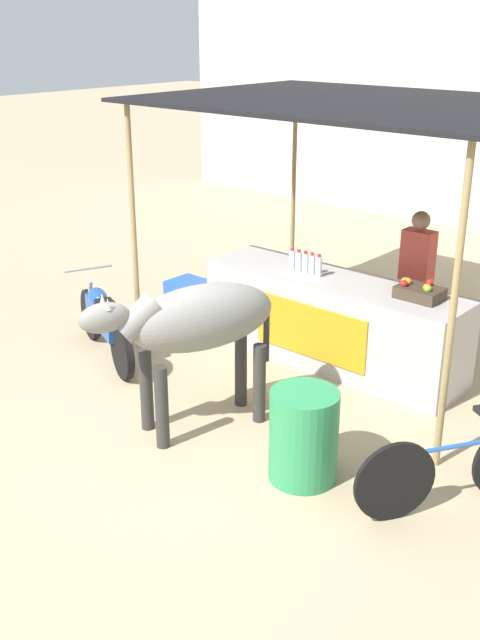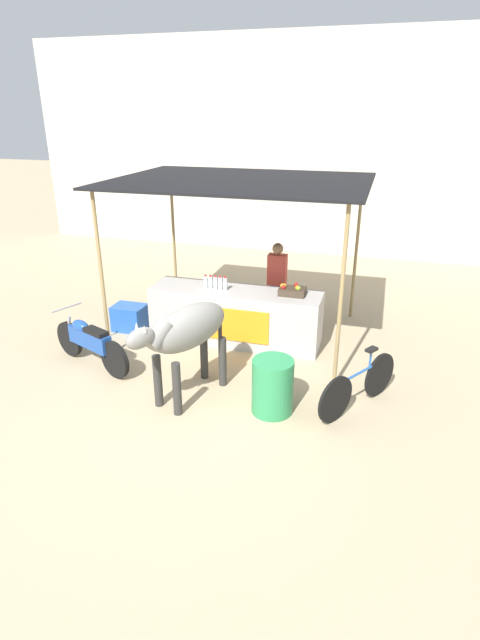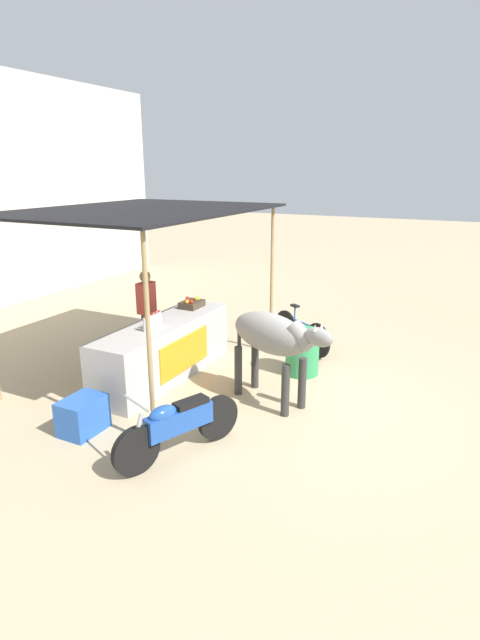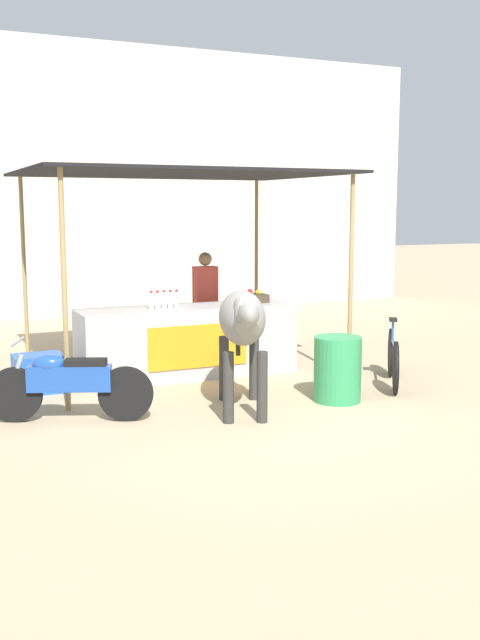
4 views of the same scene
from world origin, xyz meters
name	(u,v)px [view 2 (image 2 of 4)]	position (x,y,z in m)	size (l,w,h in m)	color
ground_plane	(191,404)	(0.00, 0.00, 0.00)	(60.00, 60.00, 0.00)	tan
building_wall_far	(304,148)	(0.00, 8.69, 2.85)	(16.00, 0.50, 5.71)	beige
stall_counter	(236,316)	(0.00, 2.20, 0.48)	(3.00, 0.82, 0.96)	#B2ADA8
stall_awning	(240,187)	(0.00, 2.50, 2.67)	(4.20, 3.20, 2.79)	black
water_bottle_row	(215,283)	(-0.35, 2.15, 1.07)	(0.43, 0.07, 0.25)	silver
fruit_crate	(292,291)	(0.98, 2.25, 1.03)	(0.44, 0.32, 0.18)	#3F3326
vendor_behind_counter	(277,286)	(0.57, 2.95, 0.85)	(0.34, 0.22, 1.65)	#383842
cooler_box	(130,318)	(-2.05, 2.10, 0.24)	(0.60, 0.44, 0.48)	blue
water_barrel	(273,386)	(1.14, 0.16, 0.39)	(0.57, 0.57, 0.78)	#2D8C51
cow	(186,332)	(-0.10, 0.19, 1.03)	(0.98, 1.83, 1.44)	gray
motorcycle_parked	(90,341)	(-1.97, 0.63, 0.43)	(1.69, 0.85, 0.90)	black
bicycle_leaning	(359,385)	(2.26, 0.58, 0.35)	(0.92, 1.42, 0.85)	black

